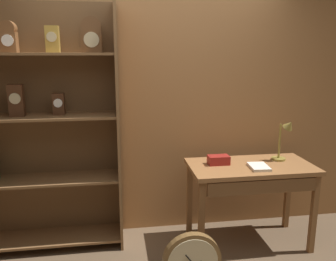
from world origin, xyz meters
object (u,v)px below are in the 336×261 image
(desk_lamp, at_px, (285,137))
(open_repair_manual, at_px, (259,167))
(bookshelf, at_px, (39,128))
(toolbox_small, at_px, (219,160))
(workbench, at_px, (251,177))

(desk_lamp, bearing_deg, open_repair_manual, -151.15)
(bookshelf, distance_m, desk_lamp, 2.29)
(toolbox_small, relative_size, open_repair_manual, 0.89)
(workbench, xyz_separation_m, desk_lamp, (0.35, 0.10, 0.34))
(workbench, distance_m, open_repair_manual, 0.15)
(open_repair_manual, bearing_deg, workbench, 115.89)
(bookshelf, relative_size, open_repair_manual, 10.30)
(bookshelf, height_order, desk_lamp, bookshelf)
(desk_lamp, distance_m, open_repair_manual, 0.43)
(bookshelf, bearing_deg, desk_lamp, -5.08)
(bookshelf, bearing_deg, workbench, -8.83)
(bookshelf, xyz_separation_m, desk_lamp, (2.28, -0.20, -0.12))
(workbench, relative_size, open_repair_manual, 5.24)
(bookshelf, xyz_separation_m, toolbox_small, (1.63, -0.22, -0.31))
(desk_lamp, height_order, toolbox_small, desk_lamp)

